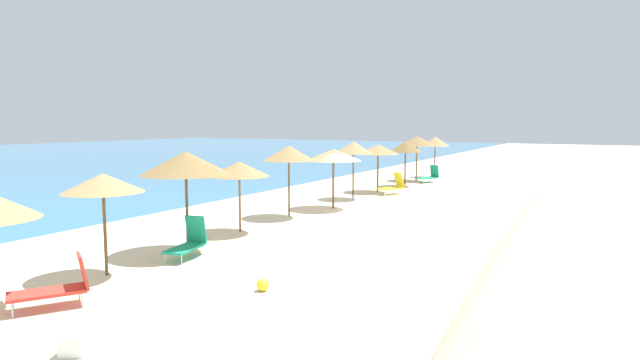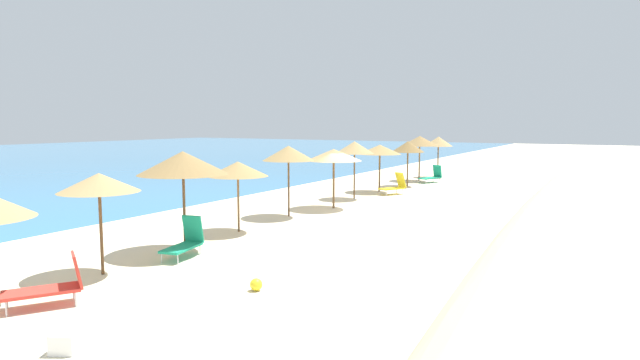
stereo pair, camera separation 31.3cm
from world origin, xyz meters
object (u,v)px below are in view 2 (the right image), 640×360
Objects in this scene: beach_umbrella_2 at (183,163)px; lounge_chair_2 at (52,285)px; beach_umbrella_4 at (288,153)px; beach_umbrella_10 at (438,142)px; lounge_chair_1 at (432,176)px; beach_umbrella_6 at (355,148)px; beach_ball at (256,285)px; beach_umbrella_9 at (420,141)px; beach_umbrella_5 at (334,155)px; cooler_box at (67,341)px; beach_umbrella_7 at (380,150)px; beach_umbrella_3 at (238,169)px; beach_umbrella_1 at (99,183)px; lounge_chair_0 at (395,186)px; beach_umbrella_8 at (408,147)px; lounge_chair_3 at (185,241)px.

beach_umbrella_2 reaches higher than lounge_chair_2.
beach_umbrella_2 is 6.64m from beach_umbrella_4.
beach_umbrella_10 is 4.08m from lounge_chair_1.
beach_umbrella_2 is at bearing -177.82° from beach_umbrella_6.
beach_umbrella_6 is at bearing -53.03° from lounge_chair_2.
beach_umbrella_9 is at bearing 10.57° from beach_ball.
beach_umbrella_5 is 16.16m from cooler_box.
beach_umbrella_7 is (9.09, -0.13, -0.25)m from beach_umbrella_4.
beach_umbrella_3 is (3.11, 0.41, -0.44)m from beach_umbrella_2.
beach_umbrella_1 reaches higher than lounge_chair_0.
cooler_box is (-21.39, -2.57, -0.31)m from lounge_chair_0.
beach_umbrella_5 is at bearing -12.49° from beach_umbrella_4.
beach_umbrella_6 is at bearing 177.91° from beach_umbrella_10.
lounge_chair_1 is (18.54, -1.08, -1.81)m from beach_umbrella_3.
beach_ball is at bearing -160.37° from beach_umbrella_5.
beach_umbrella_2 is 19.02m from beach_umbrella_8.
beach_umbrella_10 is (6.08, 0.01, 0.12)m from beach_umbrella_8.
beach_umbrella_2 is 5.57m from lounge_chair_2.
lounge_chair_3 is at bearing -177.76° from beach_umbrella_9.
beach_umbrella_7 is at bearing 1.06° from beach_umbrella_1.
beach_umbrella_8 is (6.40, -0.46, -0.21)m from beach_umbrella_6.
beach_ball is 0.55× the size of cooler_box.
beach_umbrella_8 is at bearing -179.95° from beach_umbrella_10.
beach_umbrella_10 reaches higher than cooler_box.
beach_umbrella_5 is at bearing 19.63° from beach_ball.
beach_ball is (-8.67, -4.69, -2.46)m from beach_umbrella_4.
beach_umbrella_8 is at bearing 11.15° from beach_ball.
beach_umbrella_1 is at bearing -30.99° from lounge_chair_2.
beach_umbrella_7 is 1.51× the size of lounge_chair_1.
beach_umbrella_5 is 0.94× the size of beach_umbrella_10.
beach_umbrella_6 reaches higher than beach_umbrella_3.
beach_umbrella_2 is (2.88, -0.09, 0.31)m from beach_umbrella_1.
beach_umbrella_4 is 9.09m from beach_umbrella_7.
lounge_chair_0 is at bearing 112.34° from lounge_chair_1.
beach_umbrella_10 is at bearing -7.68° from beach_umbrella_9.
lounge_chair_0 is (5.71, -0.66, -1.93)m from beach_umbrella_5.
beach_umbrella_9 is at bearing -54.86° from lounge_chair_2.
cooler_box is at bearing 104.44° from lounge_chair_3.
lounge_chair_0 is 21.55m from cooler_box.
beach_umbrella_2 is 1.04× the size of beach_umbrella_6.
beach_ball is (2.96, -3.14, -0.31)m from lounge_chair_2.
beach_umbrella_3 is at bearing -87.42° from lounge_chair_3.
beach_umbrella_8 is (9.62, 0.07, -0.02)m from beach_umbrella_5.
beach_umbrella_8 is at bearing 7.43° from cooler_box.
lounge_chair_1 is 28.06m from cooler_box.
beach_umbrella_4 is 10.16m from beach_ball.
lounge_chair_2 is (-8.12, -1.40, -1.78)m from beach_umbrella_3.
lounge_chair_1 is at bearing -57.11° from lounge_chair_2.
lounge_chair_2 is 4.54m from lounge_chair_3.
beach_umbrella_10 is (25.10, 0.03, -0.16)m from beach_umbrella_2.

